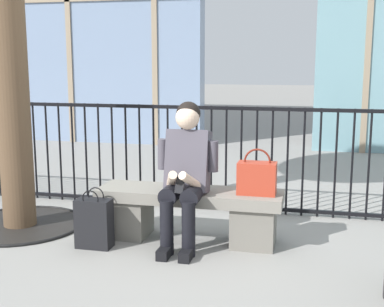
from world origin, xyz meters
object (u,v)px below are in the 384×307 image
(stone_bench, at_px, (189,210))
(handbag_on_bench, at_px, (257,177))
(shopping_bag, at_px, (94,223))
(seated_person_with_phone, at_px, (185,170))

(stone_bench, relative_size, handbag_on_bench, 4.16)
(shopping_bag, bearing_deg, stone_bench, 26.54)
(handbag_on_bench, relative_size, shopping_bag, 0.76)
(handbag_on_bench, bearing_deg, shopping_bag, -164.86)
(seated_person_with_phone, bearing_deg, shopping_bag, -161.99)
(handbag_on_bench, bearing_deg, seated_person_with_phone, -168.53)
(handbag_on_bench, bearing_deg, stone_bench, 179.01)
(seated_person_with_phone, distance_m, handbag_on_bench, 0.60)
(stone_bench, xyz_separation_m, shopping_bag, (-0.73, -0.36, -0.06))
(handbag_on_bench, distance_m, shopping_bag, 1.41)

